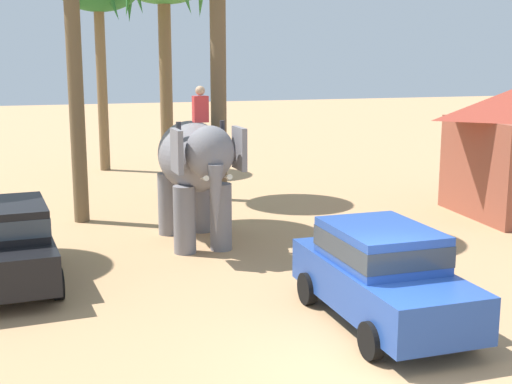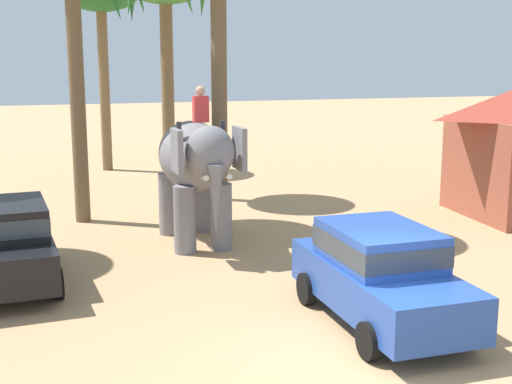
{
  "view_description": "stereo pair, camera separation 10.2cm",
  "coord_description": "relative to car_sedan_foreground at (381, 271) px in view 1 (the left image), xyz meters",
  "views": [
    {
      "loc": [
        -4.65,
        -8.47,
        4.56
      ],
      "look_at": [
        -0.05,
        5.91,
        1.6
      ],
      "focal_mm": 48.97,
      "sensor_mm": 36.0,
      "label": 1
    },
    {
      "loc": [
        -4.56,
        -8.5,
        4.56
      ],
      "look_at": [
        -0.05,
        5.91,
        1.6
      ],
      "focal_mm": 48.97,
      "sensor_mm": 36.0,
      "label": 2
    }
  ],
  "objects": [
    {
      "name": "elephant_with_mahout",
      "position": [
        -1.88,
        6.0,
        1.06
      ],
      "size": [
        1.66,
        3.88,
        3.88
      ],
      "color": "slate",
      "rests_on": "ground"
    },
    {
      "name": "car_sedan_foreground",
      "position": [
        0.0,
        0.0,
        0.0
      ],
      "size": [
        1.9,
        4.11,
        1.7
      ],
      "color": "#23479E",
      "rests_on": "ground"
    },
    {
      "name": "ground_plane",
      "position": [
        -0.89,
        -1.81,
        -0.93
      ],
      "size": [
        120.0,
        120.0,
        0.0
      ],
      "primitive_type": "plane",
      "color": "tan"
    },
    {
      "name": "car_parked_far_side",
      "position": [
        -6.2,
        4.07,
        0.0
      ],
      "size": [
        2.1,
        4.21,
        1.7
      ],
      "color": "black",
      "rests_on": "ground"
    }
  ]
}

